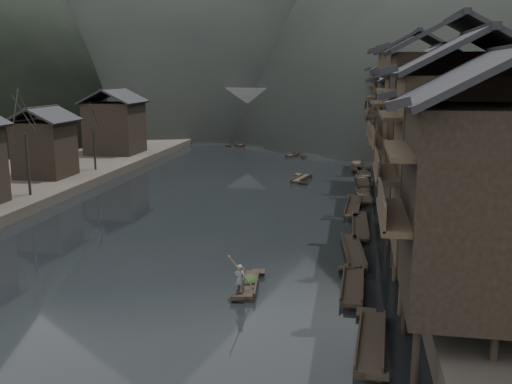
# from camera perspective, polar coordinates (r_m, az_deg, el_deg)

# --- Properties ---
(water) EXTENTS (300.00, 300.00, 0.00)m
(water) POSITION_cam_1_polar(r_m,az_deg,el_deg) (35.03, -10.27, -8.08)
(water) COLOR black
(water) RESTS_ON ground
(left_bank) EXTENTS (40.00, 200.00, 1.20)m
(left_bank) POSITION_cam_1_polar(r_m,az_deg,el_deg) (85.55, -23.28, 3.43)
(left_bank) COLOR #2D2823
(left_bank) RESTS_ON ground
(stilt_houses) EXTENTS (9.00, 67.60, 16.08)m
(stilt_houses) POSITION_cam_1_polar(r_m,az_deg,el_deg) (50.51, 16.46, 8.07)
(stilt_houses) COLOR black
(stilt_houses) RESTS_ON ground
(left_houses) EXTENTS (8.10, 53.20, 8.73)m
(left_houses) POSITION_cam_1_polar(r_m,az_deg,el_deg) (60.55, -22.32, 5.18)
(left_houses) COLOR black
(left_houses) RESTS_ON left_bank
(moored_sampans) EXTENTS (2.86, 75.00, 0.47)m
(moored_sampans) POSITION_cam_1_polar(r_m,az_deg,el_deg) (59.91, 10.14, 0.54)
(moored_sampans) COLOR black
(moored_sampans) RESTS_ON water
(midriver_boats) EXTENTS (15.92, 48.44, 0.45)m
(midriver_boats) POSITION_cam_1_polar(r_m,az_deg,el_deg) (86.84, 3.14, 4.24)
(midriver_boats) COLOR black
(midriver_boats) RESTS_ON water
(stone_bridge) EXTENTS (40.00, 6.00, 9.00)m
(stone_bridge) POSITION_cam_1_polar(r_m,az_deg,el_deg) (103.69, 3.48, 8.22)
(stone_bridge) COLOR #4C4C4F
(stone_bridge) RESTS_ON ground
(hero_sampan) EXTENTS (1.38, 4.58, 0.43)m
(hero_sampan) POSITION_cam_1_polar(r_m,az_deg,el_deg) (32.32, -0.74, -9.23)
(hero_sampan) COLOR black
(hero_sampan) RESTS_ON water
(cargo_heap) EXTENTS (0.99, 1.30, 0.60)m
(cargo_heap) POSITION_cam_1_polar(r_m,az_deg,el_deg) (32.32, -0.63, -8.24)
(cargo_heap) COLOR black
(cargo_heap) RESTS_ON hero_sampan
(boatman) EXTENTS (0.68, 0.51, 1.72)m
(boatman) POSITION_cam_1_polar(r_m,az_deg,el_deg) (30.53, -1.61, -8.36)
(boatman) COLOR #58585A
(boatman) RESTS_ON hero_sampan
(bamboo_pole) EXTENTS (1.17, 2.32, 2.91)m
(bamboo_pole) POSITION_cam_1_polar(r_m,az_deg,el_deg) (29.76, -1.26, -4.21)
(bamboo_pole) COLOR #8C7A51
(bamboo_pole) RESTS_ON boatman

